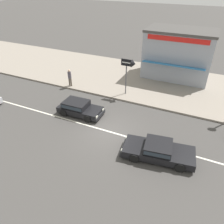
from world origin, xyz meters
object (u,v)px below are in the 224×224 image
hatchback_black_4 (79,107)px  shopfront_corner_warung (178,54)px  pedestrian_near_clock (70,76)px  sedan_black_1 (158,150)px  arrow_signboard (131,66)px

hatchback_black_4 → shopfront_corner_warung: 12.40m
shopfront_corner_warung → pedestrian_near_clock: bearing=-142.4°
hatchback_black_4 → shopfront_corner_warung: shopfront_corner_warung is taller
sedan_black_1 → pedestrian_near_clock: 12.23m
hatchback_black_4 → shopfront_corner_warung: size_ratio=0.54×
hatchback_black_4 → sedan_black_1: bearing=-17.0°
pedestrian_near_clock → hatchback_black_4: bearing=-48.3°
pedestrian_near_clock → shopfront_corner_warung: (9.07, 6.99, 1.49)m
sedan_black_1 → shopfront_corner_warung: shopfront_corner_warung is taller
hatchback_black_4 → shopfront_corner_warung: (5.62, 10.87, 2.06)m
arrow_signboard → pedestrian_near_clock: (-6.15, -0.76, -1.83)m
sedan_black_1 → shopfront_corner_warung: size_ratio=0.68×
arrow_signboard → sedan_black_1: bearing=-56.9°
sedan_black_1 → pedestrian_near_clock: size_ratio=2.71×
hatchback_black_4 → pedestrian_near_clock: pedestrian_near_clock is taller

